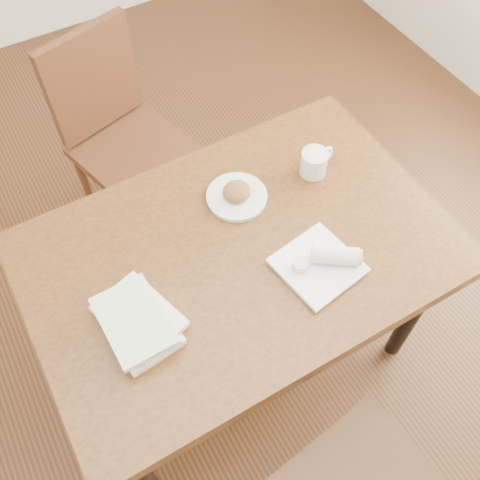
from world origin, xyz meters
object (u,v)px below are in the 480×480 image
plate_scone (237,195)px  coffee_mug (315,162)px  plate_burrito (323,262)px  book_stack (137,321)px  chair_far (118,128)px  table (240,262)px

plate_scone → coffee_mug: coffee_mug is taller
plate_burrito → book_stack: size_ratio=0.91×
chair_far → coffee_mug: (0.45, -0.74, 0.25)m
book_stack → plate_burrito: bearing=-9.8°
table → coffee_mug: (0.38, 0.15, 0.13)m
chair_far → plate_scone: size_ratio=4.76×
chair_far → book_stack: bearing=-107.2°
table → plate_scone: 0.22m
coffee_mug → plate_scone: bearing=174.7°
chair_far → plate_burrito: (0.26, -1.07, 0.22)m
plate_scone → chair_far: bearing=103.0°
table → coffee_mug: 0.42m
table → plate_burrito: size_ratio=5.12×
table → chair_far: size_ratio=1.36×
plate_burrito → book_stack: (-0.56, 0.10, 0.01)m
plate_scone → book_stack: book_stack is taller
coffee_mug → book_stack: coffee_mug is taller
coffee_mug → plate_burrito: 0.38m
table → plate_burrito: 0.28m
table → plate_scone: plate_scone is taller
chair_far → book_stack: chair_far is taller
table → chair_far: (-0.07, 0.89, -0.12)m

